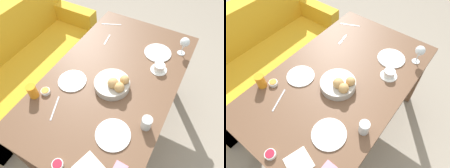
# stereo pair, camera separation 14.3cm
# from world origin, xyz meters

# --- Properties ---
(ground_plane) EXTENTS (10.00, 10.00, 0.00)m
(ground_plane) POSITION_xyz_m (0.00, 0.00, 0.00)
(ground_plane) COLOR gray
(dining_table) EXTENTS (1.55, 0.94, 0.76)m
(dining_table) POSITION_xyz_m (0.00, 0.00, 0.67)
(dining_table) COLOR brown
(dining_table) RESTS_ON ground_plane
(couch) EXTENTS (1.74, 0.70, 0.90)m
(couch) POSITION_xyz_m (0.01, 1.08, 0.32)
(couch) COLOR gold
(couch) RESTS_ON ground_plane
(bread_basket) EXTENTS (0.26, 0.26, 0.12)m
(bread_basket) POSITION_xyz_m (-0.08, -0.05, 0.80)
(bread_basket) COLOR #B2ADA3
(bread_basket) RESTS_ON dining_table
(plate_near_left) EXTENTS (0.22, 0.22, 0.01)m
(plate_near_left) POSITION_xyz_m (-0.41, -0.22, 0.77)
(plate_near_left) COLOR white
(plate_near_left) RESTS_ON dining_table
(plate_near_right) EXTENTS (0.23, 0.23, 0.01)m
(plate_near_right) POSITION_xyz_m (0.42, -0.21, 0.77)
(plate_near_right) COLOR white
(plate_near_right) RESTS_ON dining_table
(plate_far_center) EXTENTS (0.21, 0.21, 0.01)m
(plate_far_center) POSITION_xyz_m (-0.18, 0.25, 0.77)
(plate_far_center) COLOR white
(plate_far_center) RESTS_ON dining_table
(juice_glass) EXTENTS (0.07, 0.07, 0.10)m
(juice_glass) POSITION_xyz_m (-0.41, 0.41, 0.82)
(juice_glass) COLOR orange
(juice_glass) RESTS_ON dining_table
(water_tumbler) EXTENTS (0.07, 0.07, 0.09)m
(water_tumbler) POSITION_xyz_m (-0.26, -0.37, 0.81)
(water_tumbler) COLOR silver
(water_tumbler) RESTS_ON dining_table
(wine_glass) EXTENTS (0.08, 0.08, 0.16)m
(wine_glass) POSITION_xyz_m (0.51, -0.38, 0.88)
(wine_glass) COLOR silver
(wine_glass) RESTS_ON dining_table
(coffee_cup) EXTENTS (0.13, 0.13, 0.06)m
(coffee_cup) POSITION_xyz_m (0.24, -0.28, 0.79)
(coffee_cup) COLOR white
(coffee_cup) RESTS_ON dining_table
(jam_bowl_berry) EXTENTS (0.06, 0.06, 0.03)m
(jam_bowl_berry) POSITION_xyz_m (-0.71, -0.03, 0.78)
(jam_bowl_berry) COLOR white
(jam_bowl_berry) RESTS_ON dining_table
(jam_bowl_honey) EXTENTS (0.06, 0.06, 0.03)m
(jam_bowl_honey) POSITION_xyz_m (-0.35, 0.35, 0.78)
(jam_bowl_honey) COLOR white
(jam_bowl_honey) RESTS_ON dining_table
(fork_silver) EXTENTS (0.18, 0.08, 0.00)m
(fork_silver) POSITION_xyz_m (-0.42, 0.22, 0.76)
(fork_silver) COLOR #B7B7BC
(fork_silver) RESTS_ON dining_table
(knife_silver) EXTENTS (0.09, 0.18, 0.00)m
(knife_silver) POSITION_xyz_m (0.59, 0.33, 0.76)
(knife_silver) COLOR #B7B7BC
(knife_silver) RESTS_ON dining_table
(spoon_coffee) EXTENTS (0.14, 0.03, 0.00)m
(spoon_coffee) POSITION_xyz_m (0.37, 0.26, 0.76)
(spoon_coffee) COLOR #B7B7BC
(spoon_coffee) RESTS_ON dining_table
(napkin) EXTENTS (0.17, 0.17, 0.00)m
(napkin) POSITION_xyz_m (-0.64, -0.19, 0.77)
(napkin) COLOR silver
(napkin) RESTS_ON dining_table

